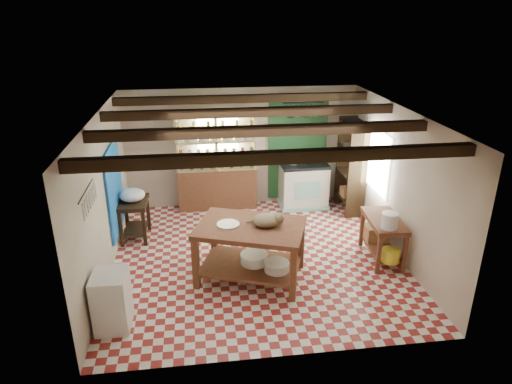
{
  "coord_description": "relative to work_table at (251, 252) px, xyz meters",
  "views": [
    {
      "loc": [
        -0.96,
        -7.03,
        4.14
      ],
      "look_at": [
        0.03,
        0.3,
        1.14
      ],
      "focal_mm": 32.0,
      "sensor_mm": 36.0,
      "label": 1
    }
  ],
  "objects": [
    {
      "name": "wall_back",
      "position": [
        0.18,
        3.11,
        0.83
      ],
      "size": [
        5.0,
        0.04,
        2.6
      ],
      "primitive_type": "cube",
      "color": "beige",
      "rests_on": "floor"
    },
    {
      "name": "steel_tray",
      "position": [
        -0.35,
        0.07,
        0.48
      ],
      "size": [
        0.46,
        0.46,
        0.02
      ],
      "primitive_type": "cylinder",
      "rotation": [
        0.0,
        0.0,
        -0.35
      ],
      "color": "#B1B0B9",
      "rests_on": "work_table"
    },
    {
      "name": "shelving_unit",
      "position": [
        -0.37,
        2.92,
        0.63
      ],
      "size": [
        1.7,
        0.34,
        2.2
      ],
      "primitive_type": "cube",
      "color": "tan",
      "rests_on": "floor"
    },
    {
      "name": "basin_small",
      "position": [
        0.39,
        -0.25,
        -0.15
      ],
      "size": [
        0.52,
        0.52,
        0.14
      ],
      "primitive_type": "cylinder",
      "rotation": [
        0.0,
        0.0,
        -0.35
      ],
      "color": "white",
      "rests_on": "work_table"
    },
    {
      "name": "wicker_basket",
      "position": [
        2.38,
        0.6,
        -0.13
      ],
      "size": [
        0.42,
        0.34,
        0.28
      ],
      "primitive_type": "cube",
      "rotation": [
        0.0,
        0.0,
        -0.07
      ],
      "color": "#AD7746",
      "rests_on": "right_counter"
    },
    {
      "name": "white_bucket",
      "position": [
        2.29,
        -0.05,
        0.44
      ],
      "size": [
        0.28,
        0.28,
        0.27
      ],
      "primitive_type": "cylinder",
      "rotation": [
        0.0,
        0.0,
        -0.07
      ],
      "color": "white",
      "rests_on": "right_counter"
    },
    {
      "name": "wall_front",
      "position": [
        0.18,
        -1.89,
        0.83
      ],
      "size": [
        5.0,
        0.04,
        2.6
      ],
      "primitive_type": "cube",
      "color": "beige",
      "rests_on": "floor"
    },
    {
      "name": "stove",
      "position": [
        1.52,
        2.76,
        0.03
      ],
      "size": [
        1.03,
        0.71,
        1.0
      ],
      "primitive_type": "cube",
      "rotation": [
        0.0,
        0.0,
        0.02
      ],
      "color": "beige",
      "rests_on": "floor"
    },
    {
      "name": "ceiling",
      "position": [
        0.18,
        0.61,
        2.13
      ],
      "size": [
        5.0,
        5.0,
        0.02
      ],
      "primitive_type": "cube",
      "color": "#4B4B50",
      "rests_on": "wall_back"
    },
    {
      "name": "work_table",
      "position": [
        0.0,
        0.0,
        0.0
      ],
      "size": [
        1.95,
        1.61,
        0.95
      ],
      "primitive_type": "cube",
      "rotation": [
        0.0,
        0.0,
        -0.35
      ],
      "color": "brown",
      "rests_on": "floor"
    },
    {
      "name": "kettle_right",
      "position": [
        1.62,
        2.76,
        0.61
      ],
      "size": [
        0.14,
        0.14,
        0.18
      ],
      "primitive_type": "cylinder",
      "rotation": [
        0.0,
        0.0,
        0.02
      ],
      "color": "black",
      "rests_on": "stove"
    },
    {
      "name": "window_right",
      "position": [
        2.66,
        1.61,
        0.93
      ],
      "size": [
        0.02,
        1.3,
        1.2
      ],
      "primitive_type": "cube",
      "color": "#B7C7B0",
      "rests_on": "wall_right"
    },
    {
      "name": "white_cabinet",
      "position": [
        -2.04,
        -0.97,
        -0.06
      ],
      "size": [
        0.47,
        0.56,
        0.83
      ],
      "primitive_type": "cube",
      "rotation": [
        0.0,
        0.0,
        -0.02
      ],
      "color": "white",
      "rests_on": "floor"
    },
    {
      "name": "green_wall_patch",
      "position": [
        1.43,
        3.08,
        0.78
      ],
      "size": [
        1.3,
        0.04,
        2.3
      ],
      "primitive_type": "cube",
      "color": "#1E4B23",
      "rests_on": "wall_back"
    },
    {
      "name": "kettle_left",
      "position": [
        1.27,
        2.75,
        0.63
      ],
      "size": [
        0.19,
        0.19,
        0.22
      ],
      "primitive_type": "cylinder",
      "rotation": [
        0.0,
        0.0,
        0.02
      ],
      "color": "#B1B0B9",
      "rests_on": "stove"
    },
    {
      "name": "pot_rack",
      "position": [
        1.43,
        2.66,
        1.71
      ],
      "size": [
        0.86,
        0.12,
        0.36
      ],
      "primitive_type": "cube",
      "color": "black",
      "rests_on": "ceiling"
    },
    {
      "name": "window_back",
      "position": [
        -0.32,
        3.09,
        1.23
      ],
      "size": [
        0.9,
        0.02,
        0.8
      ],
      "primitive_type": "cube",
      "color": "#B7C7B0",
      "rests_on": "wall_back"
    },
    {
      "name": "floor",
      "position": [
        0.18,
        0.61,
        -0.48
      ],
      "size": [
        5.0,
        5.0,
        0.02
      ],
      "primitive_type": "cube",
      "color": "maroon",
      "rests_on": "ground"
    },
    {
      "name": "prep_table",
      "position": [
        -2.02,
        1.68,
        -0.08
      ],
      "size": [
        0.55,
        0.78,
        0.78
      ],
      "primitive_type": "cube",
      "rotation": [
        0.0,
        0.0,
        -0.03
      ],
      "color": "#301F10",
      "rests_on": "floor"
    },
    {
      "name": "yellow_tub",
      "position": [
        2.33,
        -0.15,
        -0.16
      ],
      "size": [
        0.32,
        0.32,
        0.22
      ],
      "primitive_type": "cylinder",
      "rotation": [
        0.0,
        0.0,
        -0.07
      ],
      "color": "gold",
      "rests_on": "right_counter"
    },
    {
      "name": "basin_large",
      "position": [
        0.06,
        0.03,
        -0.14
      ],
      "size": [
        0.59,
        0.59,
        0.16
      ],
      "primitive_type": "cylinder",
      "rotation": [
        0.0,
        0.0,
        -0.35
      ],
      "color": "white",
      "rests_on": "work_table"
    },
    {
      "name": "wall_right",
      "position": [
        2.68,
        0.61,
        0.83
      ],
      "size": [
        0.04,
        5.0,
        2.6
      ],
      "primitive_type": "cube",
      "color": "beige",
      "rests_on": "floor"
    },
    {
      "name": "wall_left",
      "position": [
        -2.32,
        0.61,
        0.83
      ],
      "size": [
        0.04,
        5.0,
        2.6
      ],
      "primitive_type": "cube",
      "color": "beige",
      "rests_on": "floor"
    },
    {
      "name": "right_counter",
      "position": [
        2.36,
        0.3,
        -0.09
      ],
      "size": [
        0.61,
        1.11,
        0.77
      ],
      "primitive_type": "cube",
      "rotation": [
        0.0,
        0.0,
        -0.07
      ],
      "color": "brown",
      "rests_on": "floor"
    },
    {
      "name": "utensil_rail",
      "position": [
        -2.26,
        -0.59,
        1.31
      ],
      "size": [
        0.06,
        0.9,
        0.28
      ],
      "primitive_type": "cube",
      "color": "black",
      "rests_on": "wall_left"
    },
    {
      "name": "tall_rack",
      "position": [
        2.46,
        2.41,
        0.53
      ],
      "size": [
        0.4,
        0.86,
        2.0
      ],
      "primitive_type": "cube",
      "color": "#301F10",
      "rests_on": "floor"
    },
    {
      "name": "cat",
      "position": [
        0.25,
        -0.04,
        0.58
      ],
      "size": [
        0.51,
        0.42,
        0.21
      ],
      "primitive_type": "ellipsoid",
      "rotation": [
        0.0,
        0.0,
        -0.17
      ],
      "color": "#968157",
      "rests_on": "work_table"
    },
    {
      "name": "ceiling_beams",
      "position": [
        0.18,
        0.61,
        2.01
      ],
      "size": [
        5.0,
        3.8,
        0.15
      ],
      "primitive_type": "cube",
      "color": "#301F10",
      "rests_on": "ceiling"
    },
    {
      "name": "enamel_bowl",
      "position": [
        -2.02,
        1.68,
        0.42
      ],
      "size": [
        0.49,
        0.49,
        0.24
      ],
      "primitive_type": "ellipsoid",
      "rotation": [
        0.0,
        0.0,
        -0.03
      ],
      "color": "white",
      "rests_on": "prep_table"
    },
    {
      "name": "blue_wall_patch",
      "position": [
        -2.29,
        1.51,
        0.63
      ],
      "size": [
        0.04,
        1.4,
        1.6
      ],
      "primitive_type": "cube",
      "color": "blue",
      "rests_on": "wall_left"
    }
  ]
}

